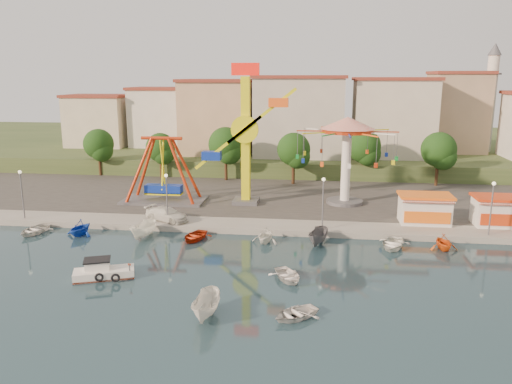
% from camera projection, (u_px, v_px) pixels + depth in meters
% --- Properties ---
extents(ground, '(200.00, 200.00, 0.00)m').
position_uv_depth(ground, '(219.00, 282.00, 38.75)').
color(ground, '#132A34').
rests_on(ground, ground).
extents(quay_deck, '(200.00, 100.00, 0.60)m').
position_uv_depth(quay_deck, '(280.00, 156.00, 98.61)').
color(quay_deck, '#9E998E').
rests_on(quay_deck, ground).
extents(asphalt_pad, '(90.00, 28.00, 0.01)m').
position_uv_depth(asphalt_pad, '(262.00, 190.00, 67.61)').
color(asphalt_pad, '#4C4944').
rests_on(asphalt_pad, quay_deck).
extents(hill_terrace, '(200.00, 60.00, 3.00)m').
position_uv_depth(hill_terrace, '(282.00, 146.00, 103.18)').
color(hill_terrace, '#384C26').
rests_on(hill_terrace, ground).
extents(pirate_ship_ride, '(10.00, 5.00, 8.00)m').
position_uv_depth(pirate_ship_ride, '(163.00, 171.00, 60.35)').
color(pirate_ship_ride, '#59595E').
rests_on(pirate_ship_ride, quay_deck).
extents(kamikaze_tower, '(8.05, 3.10, 16.50)m').
position_uv_depth(kamikaze_tower, '(249.00, 139.00, 58.43)').
color(kamikaze_tower, '#59595E').
rests_on(kamikaze_tower, quay_deck).
extents(wave_swinger, '(11.60, 11.60, 10.40)m').
position_uv_depth(wave_swinger, '(347.00, 141.00, 58.69)').
color(wave_swinger, '#59595E').
rests_on(wave_swinger, quay_deck).
extents(booth_left, '(5.40, 3.78, 3.08)m').
position_uv_depth(booth_left, '(425.00, 208.00, 51.98)').
color(booth_left, white).
rests_on(booth_left, quay_deck).
extents(booth_mid, '(5.40, 3.78, 3.08)m').
position_uv_depth(booth_mid, '(500.00, 211.00, 51.09)').
color(booth_mid, white).
rests_on(booth_mid, quay_deck).
extents(lamp_post_0, '(0.14, 0.14, 5.00)m').
position_uv_depth(lamp_post_0, '(22.00, 196.00, 53.47)').
color(lamp_post_0, '#59595E').
rests_on(lamp_post_0, quay_deck).
extents(lamp_post_1, '(0.14, 0.14, 5.00)m').
position_uv_depth(lamp_post_1, '(167.00, 200.00, 51.56)').
color(lamp_post_1, '#59595E').
rests_on(lamp_post_1, quay_deck).
extents(lamp_post_2, '(0.14, 0.14, 5.00)m').
position_uv_depth(lamp_post_2, '(323.00, 205.00, 49.66)').
color(lamp_post_2, '#59595E').
rests_on(lamp_post_2, quay_deck).
extents(lamp_post_3, '(0.14, 0.14, 5.00)m').
position_uv_depth(lamp_post_3, '(491.00, 210.00, 47.75)').
color(lamp_post_3, '#59595E').
rests_on(lamp_post_3, quay_deck).
extents(tree_0, '(4.60, 4.60, 7.19)m').
position_uv_depth(tree_0, '(99.00, 144.00, 76.35)').
color(tree_0, '#382314').
rests_on(tree_0, quay_deck).
extents(tree_1, '(4.35, 4.35, 6.80)m').
position_uv_depth(tree_1, '(160.00, 148.00, 74.51)').
color(tree_1, '#382314').
rests_on(tree_1, quay_deck).
extents(tree_2, '(5.02, 5.02, 7.85)m').
position_uv_depth(tree_2, '(226.00, 144.00, 72.74)').
color(tree_2, '#382314').
rests_on(tree_2, quay_deck).
extents(tree_3, '(4.68, 4.68, 7.32)m').
position_uv_depth(tree_3, '(294.00, 149.00, 70.23)').
color(tree_3, '#382314').
rests_on(tree_3, quay_deck).
extents(tree_4, '(4.86, 4.86, 7.60)m').
position_uv_depth(tree_4, '(364.00, 146.00, 71.89)').
color(tree_4, '#382314').
rests_on(tree_4, quay_deck).
extents(tree_5, '(4.83, 4.83, 7.54)m').
position_uv_depth(tree_5, '(439.00, 150.00, 68.95)').
color(tree_5, '#382314').
rests_on(tree_5, quay_deck).
extents(building_0, '(9.26, 9.53, 11.87)m').
position_uv_depth(building_0, '(79.00, 116.00, 85.23)').
color(building_0, beige).
rests_on(building_0, hill_terrace).
extents(building_1, '(12.33, 9.01, 8.63)m').
position_uv_depth(building_1, '(157.00, 124.00, 89.30)').
color(building_1, silver).
rests_on(building_1, hill_terrace).
extents(building_2, '(11.95, 9.28, 11.23)m').
position_uv_depth(building_2, '(230.00, 117.00, 88.00)').
color(building_2, tan).
rests_on(building_2, hill_terrace).
extents(building_3, '(12.59, 10.50, 9.20)m').
position_uv_depth(building_3, '(308.00, 125.00, 83.54)').
color(building_3, beige).
rests_on(building_3, hill_terrace).
extents(building_4, '(10.75, 9.23, 9.24)m').
position_uv_depth(building_4, '(387.00, 124.00, 85.22)').
color(building_4, beige).
rests_on(building_4, hill_terrace).
extents(building_5, '(12.77, 10.96, 11.21)m').
position_uv_depth(building_5, '(472.00, 120.00, 81.60)').
color(building_5, tan).
rests_on(building_5, hill_terrace).
extents(minaret, '(2.80, 2.80, 18.00)m').
position_uv_depth(minaret, '(490.00, 95.00, 83.82)').
color(minaret, silver).
rests_on(minaret, hill_terrace).
extents(cabin_motorboat, '(4.96, 3.29, 1.63)m').
position_uv_depth(cabin_motorboat, '(103.00, 272.00, 39.52)').
color(cabin_motorboat, white).
rests_on(cabin_motorboat, ground).
extents(rowboat_a, '(3.73, 4.19, 0.72)m').
position_uv_depth(rowboat_a, '(288.00, 276.00, 39.09)').
color(rowboat_a, white).
rests_on(rowboat_a, ground).
extents(rowboat_b, '(4.04, 3.93, 0.68)m').
position_uv_depth(rowboat_b, '(295.00, 313.00, 32.90)').
color(rowboat_b, silver).
rests_on(rowboat_b, ground).
extents(skiff, '(1.63, 4.14, 1.59)m').
position_uv_depth(skiff, '(207.00, 306.00, 32.88)').
color(skiff, silver).
rests_on(skiff, ground).
extents(van, '(5.32, 3.89, 1.43)m').
position_uv_depth(van, '(167.00, 214.00, 52.98)').
color(van, silver).
rests_on(van, quay_deck).
extents(moored_boat_0, '(3.31, 4.20, 0.79)m').
position_uv_depth(moored_boat_0, '(34.00, 230.00, 50.64)').
color(moored_boat_0, silver).
rests_on(moored_boat_0, ground).
extents(moored_boat_1, '(3.31, 3.64, 1.65)m').
position_uv_depth(moored_boat_1, '(80.00, 227.00, 49.95)').
color(moored_boat_1, '#153EB8').
rests_on(moored_boat_1, ground).
extents(moored_boat_2, '(2.29, 4.39, 1.61)m').
position_uv_depth(moored_boat_2, '(144.00, 230.00, 49.17)').
color(moored_boat_2, white).
rests_on(moored_boat_2, ground).
extents(moored_boat_3, '(3.43, 4.20, 0.76)m').
position_uv_depth(moored_boat_3, '(194.00, 236.00, 48.66)').
color(moored_boat_3, '#AA2A0D').
rests_on(moored_boat_3, ground).
extents(moored_boat_4, '(3.20, 3.49, 1.55)m').
position_uv_depth(moored_boat_4, '(265.00, 235.00, 47.74)').
color(moored_boat_4, white).
rests_on(moored_boat_4, ground).
extents(moored_boat_5, '(2.43, 4.21, 1.53)m').
position_uv_depth(moored_boat_5, '(319.00, 237.00, 47.14)').
color(moored_boat_5, '#58575C').
rests_on(moored_boat_5, ground).
extents(moored_boat_6, '(3.88, 4.64, 0.83)m').
position_uv_depth(moored_boat_6, '(393.00, 244.00, 46.40)').
color(moored_boat_6, white).
rests_on(moored_boat_6, ground).
extents(moored_boat_7, '(2.92, 3.24, 1.51)m').
position_uv_depth(moored_boat_7, '(444.00, 242.00, 45.78)').
color(moored_boat_7, '#E35714').
rests_on(moored_boat_7, ground).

